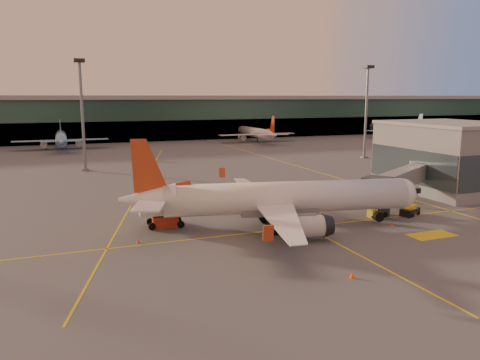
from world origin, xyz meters
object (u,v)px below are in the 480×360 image
object	(u,v)px
catering_truck	(163,207)
gpu_cart	(375,213)
main_airplane	(277,199)
pushback_tug	(410,211)

from	to	relation	value
catering_truck	gpu_cart	xyz separation A→B (m)	(29.61, -6.02, -2.08)
main_airplane	gpu_cart	bearing A→B (deg)	11.60
main_airplane	pushback_tug	bearing A→B (deg)	9.26
catering_truck	gpu_cart	distance (m)	30.29
gpu_cart	catering_truck	bearing A→B (deg)	164.06
main_airplane	gpu_cart	xyz separation A→B (m)	(15.71, -0.05, -3.31)
main_airplane	catering_truck	world-z (taller)	main_airplane
gpu_cart	pushback_tug	world-z (taller)	pushback_tug
main_airplane	pushback_tug	xyz separation A→B (m)	(21.15, -0.93, -3.25)
pushback_tug	gpu_cart	bearing A→B (deg)	147.05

